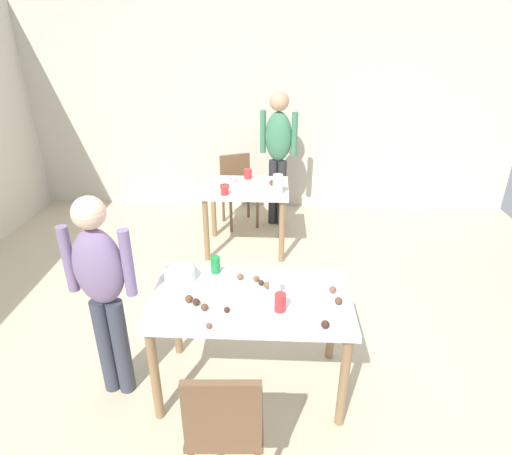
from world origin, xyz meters
The scene contains 32 objects.
ground_plane centered at (0.00, 0.00, 0.00)m, with size 6.40×6.40×0.00m, color beige.
wall_back centered at (0.00, 3.20, 1.30)m, with size 6.40×0.10×2.60m, color beige.
dining_table_near centered at (-0.07, -0.17, 0.65)m, with size 1.29×0.73×0.75m.
dining_table_far centered at (-0.25, 1.87, 0.62)m, with size 0.92×0.69×0.75m.
chair_near_table centered at (-0.16, -0.91, 0.50)m, with size 0.42×0.42×0.87m.
chair_far_table centered at (-0.39, 2.56, 0.50)m, with size 0.52×0.52×0.87m.
person_girl_near centered at (-1.00, -0.25, 0.87)m, with size 0.45×0.22×1.46m.
person_adult_far centered at (0.10, 2.55, 1.00)m, with size 0.45×0.27×1.64m.
mixing_bowl centered at (-0.57, 0.01, 0.79)m, with size 0.21×0.21×0.09m, color white.
soda_can centered at (-0.34, 0.12, 0.81)m, with size 0.07×0.07×0.12m, color #198438.
fork_near centered at (0.47, -0.37, 0.75)m, with size 0.17×0.02×0.01m, color silver.
cup_near_0 centered at (0.08, -0.13, 0.80)m, with size 0.08×0.08×0.10m, color white.
cup_near_1 centered at (0.12, -0.30, 0.81)m, with size 0.07×0.07×0.12m, color red.
cake_ball_0 centered at (0.04, -0.07, 0.78)m, with size 0.05×0.05×0.05m, color brown.
cake_ball_1 centered at (-0.46, -0.24, 0.78)m, with size 0.05×0.05×0.05m, color brown.
cake_ball_2 centered at (-0.04, 0.02, 0.77)m, with size 0.04×0.04×0.04m, color brown.
cake_ball_3 centered at (-0.41, -0.27, 0.77)m, with size 0.05×0.05×0.05m, color #3D2319.
cake_ball_4 centered at (-0.29, -0.49, 0.77)m, with size 0.04×0.04×0.04m, color brown.
cake_ball_5 centered at (-0.01, -0.03, 0.77)m, with size 0.04×0.04×0.04m, color #3D2319.
cake_ball_6 centered at (-0.15, 0.03, 0.77)m, with size 0.05×0.05×0.05m, color brown.
cake_ball_7 centered at (0.46, -0.09, 0.77)m, with size 0.05×0.05×0.05m, color brown.
cake_ball_8 centered at (0.48, -0.22, 0.77)m, with size 0.05×0.05×0.05m, color brown.
cake_ball_9 centered at (0.38, -0.46, 0.77)m, with size 0.05×0.05×0.05m, color #3D2319.
cake_ball_10 centered at (-0.21, -0.34, 0.77)m, with size 0.04×0.04×0.04m, color #3D2319.
cake_ball_11 centered at (-0.35, -0.32, 0.77)m, with size 0.05×0.05×0.05m, color brown.
cake_ball_12 centered at (-0.51, 0.15, 0.77)m, with size 0.04×0.04×0.04m, color brown.
pitcher_far centered at (0.10, 1.66, 0.85)m, with size 0.10×0.10×0.21m, color white.
cup_far_0 centered at (-0.44, 1.61, 0.80)m, with size 0.08×0.08×0.09m, color red.
cup_far_1 centered at (-0.23, 2.12, 0.80)m, with size 0.09×0.09×0.11m, color red.
donut_far_0 centered at (-0.40, 2.03, 0.77)m, with size 0.10×0.10×0.03m, color pink.
donut_far_1 centered at (-0.47, 1.83, 0.77)m, with size 0.11×0.11×0.03m, color brown.
donut_far_2 centered at (0.08, 1.94, 0.77)m, with size 0.14×0.14×0.04m, color brown.
Camera 1 is at (0.07, -2.45, 2.36)m, focal length 30.09 mm.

